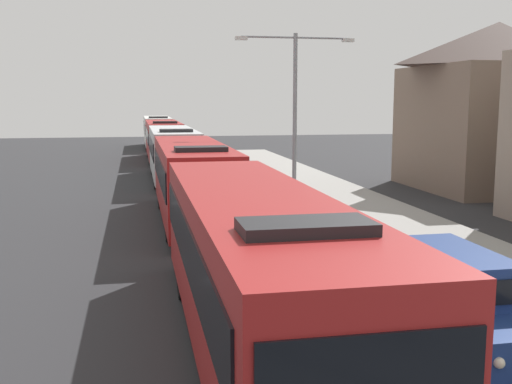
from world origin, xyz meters
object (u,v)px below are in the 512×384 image
object	(u,v)px
streetlamp_mid	(295,97)
bus_lead	(254,263)
bus_middle	(173,152)
bus_fourth_in_line	(163,139)
white_suv	(449,295)
bus_second_in_line	(192,179)
bus_rear	(157,131)

from	to	relation	value
streetlamp_mid	bus_lead	bearing A→B (deg)	-107.02
bus_middle	bus_fourth_in_line	distance (m)	12.41
bus_lead	bus_fourth_in_line	bearing A→B (deg)	90.00
bus_lead	bus_fourth_in_line	distance (m)	37.87
bus_fourth_in_line	white_suv	world-z (taller)	bus_fourth_in_line
white_suv	streetlamp_mid	distance (m)	18.75
bus_lead	white_suv	bearing A→B (deg)	-9.64
bus_lead	bus_middle	size ratio (longest dim) A/B	1.06
bus_second_in_line	white_suv	xyz separation A→B (m)	(3.70, -13.45, -0.66)
bus_second_in_line	bus_fourth_in_line	xyz separation A→B (m)	(0.00, 25.05, 0.00)
bus_fourth_in_line	white_suv	bearing A→B (deg)	-84.51
bus_rear	white_suv	xyz separation A→B (m)	(3.70, -51.71, -0.66)
bus_lead	bus_rear	distance (m)	51.09
bus_lead	bus_rear	size ratio (longest dim) A/B	1.09
bus_second_in_line	bus_middle	size ratio (longest dim) A/B	1.00
bus_second_in_line	bus_lead	bearing A→B (deg)	-90.00
bus_middle	bus_fourth_in_line	world-z (taller)	same
streetlamp_mid	bus_second_in_line	bearing A→B (deg)	-138.27
bus_middle	streetlamp_mid	distance (m)	10.03
bus_rear	white_suv	world-z (taller)	bus_rear
bus_lead	white_suv	world-z (taller)	bus_lead
bus_middle	white_suv	bearing A→B (deg)	-81.93
bus_lead	bus_second_in_line	bearing A→B (deg)	90.00
bus_lead	white_suv	size ratio (longest dim) A/B	2.40
bus_fourth_in_line	bus_second_in_line	bearing A→B (deg)	-90.00
bus_middle	bus_second_in_line	bearing A→B (deg)	-90.00
bus_lead	bus_middle	bearing A→B (deg)	90.00
bus_second_in_line	white_suv	distance (m)	13.96
bus_lead	streetlamp_mid	distance (m)	18.72
bus_lead	bus_second_in_line	world-z (taller)	same
bus_middle	bus_rear	world-z (taller)	same
white_suv	bus_fourth_in_line	bearing A→B (deg)	95.49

